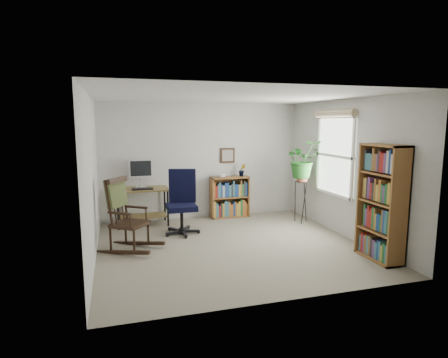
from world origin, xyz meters
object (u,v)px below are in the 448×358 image
object	(u,v)px
rocking_chair	(129,214)
desk	(143,207)
office_chair	(181,202)
low_bookshelf	(230,197)
tall_bookshelf	(382,203)

from	to	relation	value
rocking_chair	desk	bearing A→B (deg)	24.32
desk	rocking_chair	distance (m)	1.50
office_chair	low_bookshelf	xyz separation A→B (m)	(1.19, 0.93, -0.16)
tall_bookshelf	office_chair	bearing A→B (deg)	141.11
desk	office_chair	bearing A→B (deg)	-51.91
desk	office_chair	size ratio (longest dim) A/B	0.86
low_bookshelf	tall_bookshelf	size ratio (longest dim) A/B	0.51
rocking_chair	tall_bookshelf	bearing A→B (deg)	-76.26
rocking_chair	tall_bookshelf	distance (m)	3.80
desk	tall_bookshelf	world-z (taller)	tall_bookshelf
office_chair	tall_bookshelf	xyz separation A→B (m)	(2.57, -2.07, 0.26)
office_chair	tall_bookshelf	bearing A→B (deg)	-23.77
office_chair	rocking_chair	xyz separation A→B (m)	(-0.93, -0.64, -0.00)
desk	tall_bookshelf	distance (m)	4.34
desk	rocking_chair	size ratio (longest dim) A/B	0.86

